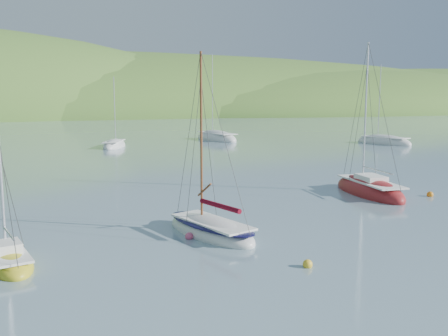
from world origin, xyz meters
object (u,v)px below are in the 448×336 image
object	(u,v)px
daysailer_white	(211,230)
sailboat_yellow	(9,261)
distant_sloop_a	(114,146)
sloop_red	(369,191)
distant_sloop_d	(384,143)
distant_sloop_b	(217,139)

from	to	relation	value
daysailer_white	sailboat_yellow	distance (m)	9.22
distant_sloop_a	sloop_red	bearing A→B (deg)	-49.82
sailboat_yellow	distant_sloop_a	distance (m)	45.38
sailboat_yellow	distant_sloop_a	bearing A→B (deg)	64.34
sailboat_yellow	distant_sloop_d	world-z (taller)	distant_sloop_d
sailboat_yellow	distant_sloop_b	world-z (taller)	distant_sloop_b
daysailer_white	sloop_red	world-z (taller)	sloop_red
sloop_red	distant_sloop_d	bearing A→B (deg)	56.02
distant_sloop_d	daysailer_white	bearing A→B (deg)	-156.58
sloop_red	distant_sloop_b	world-z (taller)	distant_sloop_b
sloop_red	distant_sloop_a	bearing A→B (deg)	113.68
daysailer_white	distant_sloop_a	bearing A→B (deg)	70.55
daysailer_white	sailboat_yellow	xyz separation A→B (m)	(-9.07, -1.69, -0.06)
sailboat_yellow	daysailer_white	bearing A→B (deg)	-3.88
sloop_red	sailboat_yellow	xyz separation A→B (m)	(-22.40, -7.86, -0.06)
sailboat_yellow	distant_sloop_d	size ratio (longest dim) A/B	0.50
daysailer_white	distant_sloop_b	xyz separation A→B (m)	(15.42, 48.22, 0.00)
distant_sloop_b	distant_sloop_d	world-z (taller)	distant_sloop_b
daysailer_white	distant_sloop_d	distance (m)	50.39
distant_sloop_a	distant_sloop_b	world-z (taller)	distant_sloop_b
sailboat_yellow	distant_sloop_b	size ratio (longest dim) A/B	0.43
sailboat_yellow	distant_sloop_d	distance (m)	58.24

